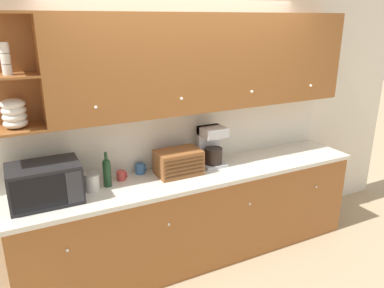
# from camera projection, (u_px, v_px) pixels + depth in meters

# --- Properties ---
(ground_plane) EXTENTS (24.00, 24.00, 0.00)m
(ground_plane) POSITION_uv_depth(u_px,v_px,m) (183.00, 241.00, 4.12)
(ground_plane) COLOR tan
(wall_back) EXTENTS (5.79, 0.06, 2.60)m
(wall_back) POSITION_uv_depth(u_px,v_px,m) (181.00, 127.00, 3.73)
(wall_back) COLOR silver
(wall_back) RESTS_ON ground_plane
(counter_unit) EXTENTS (3.41, 0.63, 0.93)m
(counter_unit) POSITION_uv_depth(u_px,v_px,m) (196.00, 216.00, 3.72)
(counter_unit) COLOR #935628
(counter_unit) RESTS_ON ground_plane
(backsplash_panel) EXTENTS (3.39, 0.01, 0.58)m
(backsplash_panel) POSITION_uv_depth(u_px,v_px,m) (183.00, 135.00, 3.73)
(backsplash_panel) COLOR silver
(backsplash_panel) RESTS_ON counter_unit
(upper_cabinets) EXTENTS (3.39, 0.34, 0.87)m
(upper_cabinets) POSITION_uv_depth(u_px,v_px,m) (205.00, 63.00, 3.44)
(upper_cabinets) COLOR #935628
(upper_cabinets) RESTS_ON backsplash_panel
(microwave) EXTENTS (0.55, 0.38, 0.32)m
(microwave) POSITION_uv_depth(u_px,v_px,m) (45.00, 183.00, 2.96)
(microwave) COLOR black
(microwave) RESTS_ON counter_unit
(storage_canister) EXTENTS (0.14, 0.14, 0.16)m
(storage_canister) POSITION_uv_depth(u_px,v_px,m) (92.00, 182.00, 3.18)
(storage_canister) COLOR silver
(storage_canister) RESTS_ON counter_unit
(wine_bottle) EXTENTS (0.07, 0.07, 0.31)m
(wine_bottle) POSITION_uv_depth(u_px,v_px,m) (107.00, 171.00, 3.24)
(wine_bottle) COLOR #19381E
(wine_bottle) RESTS_ON counter_unit
(mug_blue_second) EXTENTS (0.09, 0.08, 0.09)m
(mug_blue_second) POSITION_uv_depth(u_px,v_px,m) (121.00, 175.00, 3.40)
(mug_blue_second) COLOR #B73D38
(mug_blue_second) RESTS_ON counter_unit
(mug) EXTENTS (0.10, 0.09, 0.10)m
(mug) POSITION_uv_depth(u_px,v_px,m) (140.00, 168.00, 3.54)
(mug) COLOR #38669E
(mug) RESTS_ON counter_unit
(bread_box) EXTENTS (0.42, 0.28, 0.23)m
(bread_box) POSITION_uv_depth(u_px,v_px,m) (178.00, 162.00, 3.51)
(bread_box) COLOR brown
(bread_box) RESTS_ON counter_unit
(coffee_maker) EXTENTS (0.23, 0.23, 0.40)m
(coffee_maker) POSITION_uv_depth(u_px,v_px,m) (212.00, 146.00, 3.70)
(coffee_maker) COLOR #B7B7BC
(coffee_maker) RESTS_ON counter_unit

